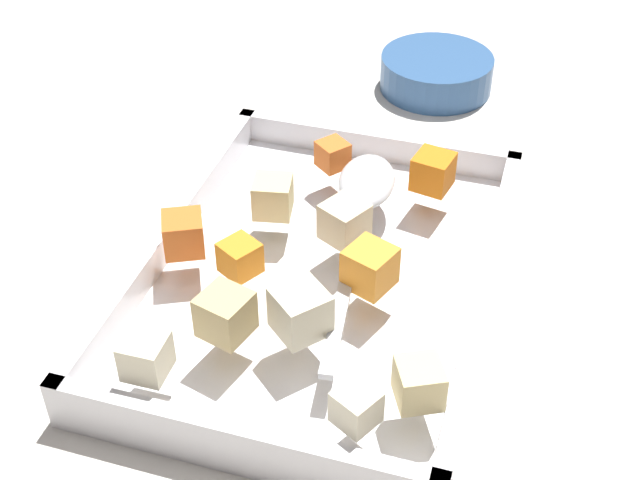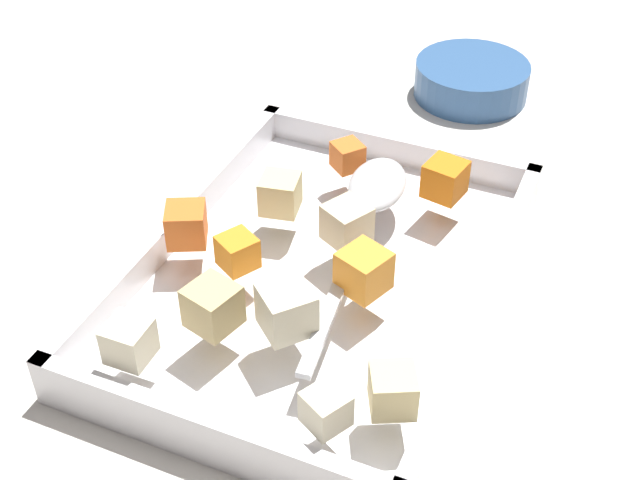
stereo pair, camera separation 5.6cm
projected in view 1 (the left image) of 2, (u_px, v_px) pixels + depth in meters
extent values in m
plane|color=beige|center=(317.00, 281.00, 0.69)|extent=(4.00, 4.00, 0.00)
cube|color=silver|center=(320.00, 283.00, 0.67)|extent=(0.36, 0.26, 0.01)
cube|color=silver|center=(483.00, 296.00, 0.63)|extent=(0.36, 0.01, 0.03)
cube|color=silver|center=(170.00, 234.00, 0.69)|extent=(0.36, 0.01, 0.03)
cube|color=silver|center=(237.00, 440.00, 0.53)|extent=(0.01, 0.26, 0.03)
cube|color=silver|center=(375.00, 145.00, 0.79)|extent=(0.01, 0.26, 0.03)
cube|color=orange|center=(370.00, 267.00, 0.61)|extent=(0.04, 0.04, 0.03)
cube|color=orange|center=(433.00, 171.00, 0.71)|extent=(0.04, 0.04, 0.03)
cube|color=orange|center=(333.00, 155.00, 0.73)|extent=(0.03, 0.03, 0.02)
cube|color=orange|center=(240.00, 258.00, 0.62)|extent=(0.03, 0.03, 0.03)
cube|color=orange|center=(183.00, 234.00, 0.64)|extent=(0.04, 0.04, 0.03)
cube|color=#E0CC89|center=(419.00, 383.00, 0.53)|extent=(0.04, 0.04, 0.03)
cube|color=beige|center=(146.00, 356.00, 0.55)|extent=(0.03, 0.03, 0.03)
cube|color=#E0CC89|center=(273.00, 196.00, 0.68)|extent=(0.03, 0.03, 0.03)
cube|color=beige|center=(356.00, 407.00, 0.52)|extent=(0.03, 0.03, 0.02)
cube|color=tan|center=(225.00, 314.00, 0.57)|extent=(0.04, 0.04, 0.03)
cube|color=beige|center=(344.00, 222.00, 0.65)|extent=(0.04, 0.04, 0.03)
cube|color=beige|center=(300.00, 312.00, 0.57)|extent=(0.05, 0.05, 0.03)
ellipsoid|color=silver|center=(367.00, 181.00, 0.71)|extent=(0.08, 0.06, 0.02)
cube|color=silver|center=(345.00, 287.00, 0.61)|extent=(0.17, 0.03, 0.01)
cylinder|color=#33598C|center=(436.00, 73.00, 0.92)|extent=(0.12, 0.12, 0.04)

